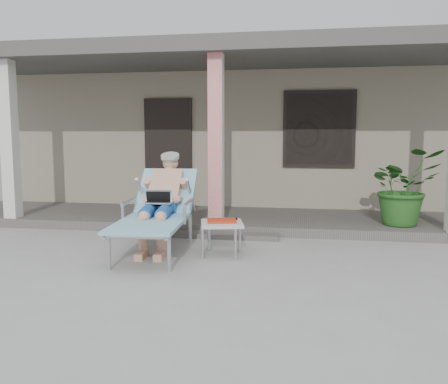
# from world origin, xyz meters

# --- Properties ---
(ground) EXTENTS (60.00, 60.00, 0.00)m
(ground) POSITION_xyz_m (0.00, 0.00, 0.00)
(ground) COLOR #9E9E99
(ground) RESTS_ON ground
(house) EXTENTS (10.40, 5.40, 3.30)m
(house) POSITION_xyz_m (0.00, 6.50, 1.67)
(house) COLOR gray
(house) RESTS_ON ground
(porch_deck) EXTENTS (10.00, 2.00, 0.15)m
(porch_deck) POSITION_xyz_m (0.00, 3.00, 0.07)
(porch_deck) COLOR #605B56
(porch_deck) RESTS_ON ground
(porch_overhang) EXTENTS (10.00, 2.30, 2.85)m
(porch_overhang) POSITION_xyz_m (0.00, 2.95, 2.79)
(porch_overhang) COLOR silver
(porch_overhang) RESTS_ON porch_deck
(porch_step) EXTENTS (2.00, 0.30, 0.07)m
(porch_step) POSITION_xyz_m (0.00, 1.85, 0.04)
(porch_step) COLOR #605B56
(porch_step) RESTS_ON ground
(lounger) EXTENTS (0.96, 2.19, 1.39)m
(lounger) POSITION_xyz_m (-0.57, 1.02, 0.86)
(lounger) COLOR #B7B7BC
(lounger) RESTS_ON ground
(side_table) EXTENTS (0.63, 0.63, 0.47)m
(side_table) POSITION_xyz_m (0.32, 0.81, 0.40)
(side_table) COLOR beige
(side_table) RESTS_ON ground
(potted_palm) EXTENTS (1.31, 1.22, 1.19)m
(potted_palm) POSITION_xyz_m (2.86, 2.59, 0.75)
(potted_palm) COLOR #26591E
(potted_palm) RESTS_ON porch_deck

